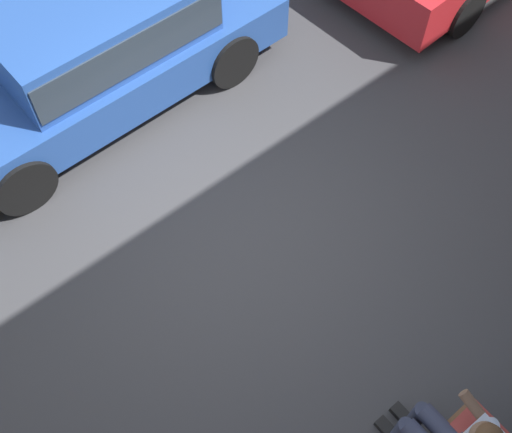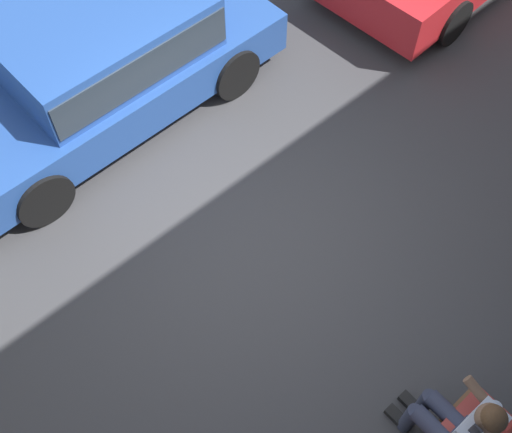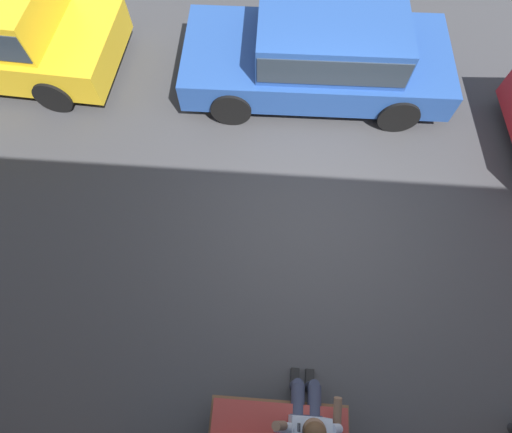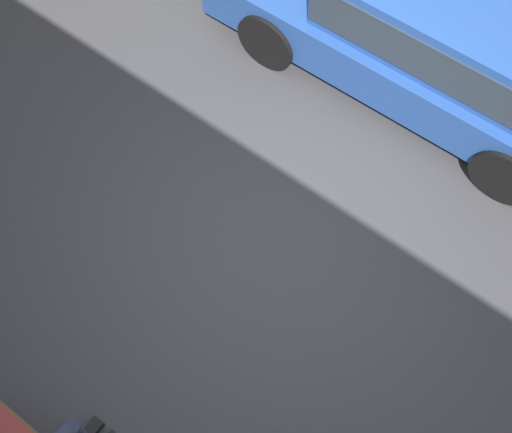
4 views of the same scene
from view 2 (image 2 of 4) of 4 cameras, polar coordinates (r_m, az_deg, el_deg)
name	(u,v)px [view 2 (image 2 of 4)]	position (r m, az deg, el deg)	size (l,w,h in m)	color
ground_plane	(244,240)	(6.63, -1.06, -2.09)	(60.00, 60.00, 0.00)	#38383A
person_on_phone	(460,426)	(5.43, 17.72, -17.35)	(0.73, 0.74, 1.31)	#2D3347
parked_car_mid	(97,57)	(7.43, -13.96, 13.61)	(4.24, 1.99, 1.36)	#23478E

